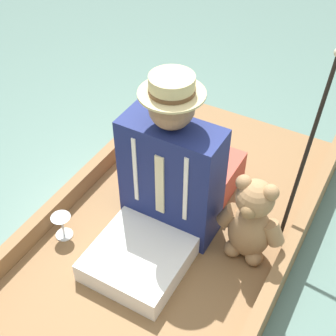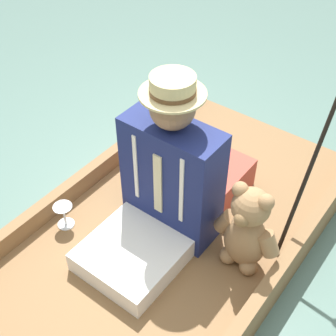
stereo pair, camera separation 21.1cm
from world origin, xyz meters
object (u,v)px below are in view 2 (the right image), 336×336
at_px(teddy_bear, 247,230).
at_px(wine_glass, 63,211).
at_px(seated_person, 163,187).
at_px(walking_cane, 317,150).

bearing_deg(teddy_bear, wine_glass, 22.53).
distance_m(seated_person, wine_glass, 0.54).
xyz_separation_m(seated_person, wine_glass, (0.42, 0.27, -0.21)).
bearing_deg(teddy_bear, walking_cane, -108.43).
bearing_deg(walking_cane, teddy_bear, 71.57).
distance_m(teddy_bear, wine_glass, 0.91).
bearing_deg(wine_glass, walking_cane, -143.86).
height_order(seated_person, walking_cane, walking_cane).
bearing_deg(seated_person, walking_cane, -138.78).
distance_m(seated_person, walking_cane, 0.70).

